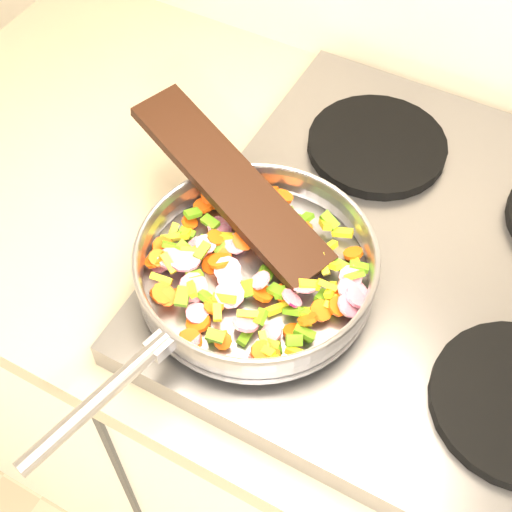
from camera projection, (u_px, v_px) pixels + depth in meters
The scene contains 6 objects.
cooktop at pixel (434, 270), 0.88m from camera, with size 0.60×0.60×0.04m, color #939399.
grate_fl at pixel (283, 296), 0.83m from camera, with size 0.19×0.19×0.02m, color black.
grate_bl at pixel (377, 145), 0.97m from camera, with size 0.19×0.19×0.02m, color black.
saute_pan at pixel (254, 266), 0.81m from camera, with size 0.31×0.48×0.05m.
vegetable_heap at pixel (252, 268), 0.82m from camera, with size 0.26×0.26×0.05m.
wooden_spatula at pixel (231, 183), 0.84m from camera, with size 0.30×0.07×0.01m, color black.
Camera 1 is at (-0.65, 1.11, 1.64)m, focal length 50.00 mm.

